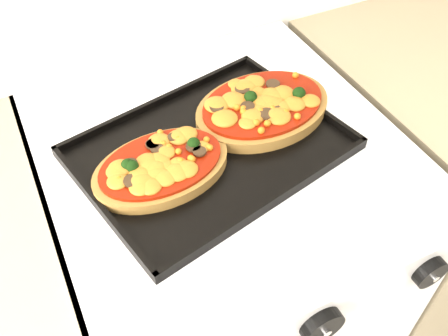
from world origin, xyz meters
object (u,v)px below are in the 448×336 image
stove (221,283)px  baking_tray (211,147)px  pizza_left (161,166)px  pizza_right (263,106)px

stove → baking_tray: bearing=-148.7°
pizza_left → baking_tray: bearing=10.2°
stove → pizza_right: pizza_right is taller
stove → pizza_right: 0.49m
pizza_left → pizza_right: 0.22m
stove → pizza_left: (-0.12, -0.03, 0.48)m
pizza_right → baking_tray: bearing=-162.3°
pizza_right → pizza_left: bearing=-165.5°
stove → pizza_left: bearing=-164.9°
pizza_left → stove: bearing=15.1°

